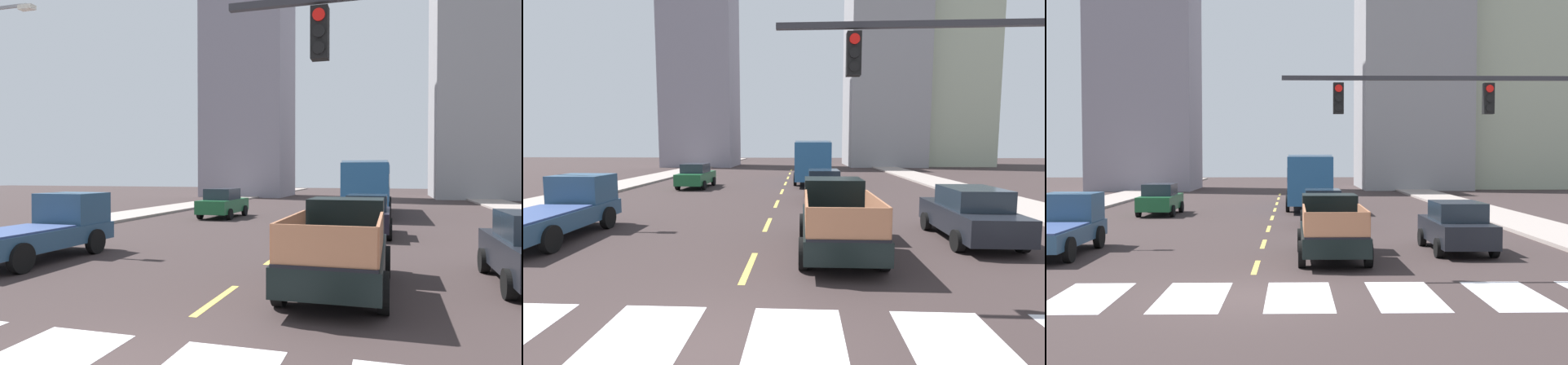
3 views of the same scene
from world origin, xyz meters
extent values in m
plane|color=#342A29|center=(0.00, 0.00, 0.00)|extent=(160.00, 160.00, 0.00)
cube|color=gray|center=(12.00, 18.00, 0.07)|extent=(3.14, 110.00, 0.15)
cube|color=silver|center=(-3.73, 0.00, 0.00)|extent=(1.55, 3.31, 0.01)
cube|color=silver|center=(-1.24, 0.00, 0.00)|extent=(1.55, 3.31, 0.01)
cube|color=silver|center=(1.24, 0.00, 0.00)|extent=(1.55, 3.31, 0.01)
cube|color=silver|center=(3.73, 0.00, 0.00)|extent=(1.55, 3.31, 0.01)
cube|color=silver|center=(6.21, 0.00, 0.00)|extent=(1.55, 3.31, 0.01)
cube|color=#DFC14B|center=(0.00, 4.00, 0.00)|extent=(0.16, 2.40, 0.01)
cube|color=#DFC14B|center=(0.00, 9.00, 0.00)|extent=(0.16, 2.40, 0.01)
cube|color=#DFC14B|center=(0.00, 14.00, 0.00)|extent=(0.16, 2.40, 0.01)
cube|color=#DFC14B|center=(0.00, 19.00, 0.00)|extent=(0.16, 2.40, 0.01)
cube|color=#DFC14B|center=(0.00, 24.00, 0.00)|extent=(0.16, 2.40, 0.01)
cube|color=#DFC14B|center=(0.00, 29.00, 0.00)|extent=(0.16, 2.40, 0.01)
cube|color=#DFC14B|center=(0.00, 34.00, 0.00)|extent=(0.16, 2.40, 0.01)
cube|color=#DFC14B|center=(0.00, 39.00, 0.00)|extent=(0.16, 2.40, 0.01)
cube|color=black|center=(2.34, 5.47, 0.68)|extent=(1.96, 5.20, 0.56)
cube|color=black|center=(2.34, 7.17, 1.46)|extent=(1.84, 1.60, 1.00)
cube|color=#19232D|center=(2.34, 7.61, 1.64)|extent=(1.72, 0.08, 0.56)
cube|color=black|center=(2.34, 4.52, 0.99)|extent=(1.84, 3.30, 0.06)
cylinder|color=black|center=(1.36, 7.03, 0.40)|extent=(0.22, 0.80, 0.80)
cylinder|color=black|center=(3.32, 7.03, 0.40)|extent=(0.22, 0.80, 0.80)
cylinder|color=black|center=(1.36, 3.91, 0.40)|extent=(0.22, 0.80, 0.80)
cylinder|color=black|center=(3.32, 3.91, 0.40)|extent=(0.22, 0.80, 0.80)
cube|color=#9A6243|center=(1.44, 4.52, 1.37)|extent=(0.06, 3.17, 0.70)
cube|color=#9A6243|center=(3.24, 4.52, 1.37)|extent=(0.06, 3.17, 0.70)
cube|color=#9A6243|center=(2.34, 2.94, 1.37)|extent=(1.80, 0.06, 0.70)
cube|color=navy|center=(-6.77, 6.49, 0.68)|extent=(1.96, 5.20, 0.56)
cube|color=navy|center=(-6.77, 8.19, 1.46)|extent=(1.84, 1.60, 1.00)
cube|color=#19232D|center=(-6.77, 8.63, 1.64)|extent=(1.72, 0.08, 0.56)
cylinder|color=black|center=(-5.79, 8.05, 0.40)|extent=(0.22, 0.80, 0.80)
cylinder|color=black|center=(-5.79, 4.93, 0.40)|extent=(0.22, 0.80, 0.80)
cube|color=#26598D|center=(2.04, 25.52, 1.85)|extent=(2.50, 10.80, 2.70)
cube|color=#19232D|center=(2.04, 25.52, 2.20)|extent=(2.52, 9.94, 0.80)
cube|color=silver|center=(2.04, 25.52, 3.26)|extent=(2.40, 10.37, 0.12)
cylinder|color=black|center=(0.79, 28.86, 0.50)|extent=(0.22, 1.00, 1.00)
cylinder|color=black|center=(3.29, 28.86, 0.50)|extent=(0.22, 1.00, 1.00)
cylinder|color=black|center=(0.79, 22.55, 0.50)|extent=(0.22, 1.00, 1.00)
cylinder|color=black|center=(3.29, 22.55, 0.50)|extent=(0.22, 1.00, 1.00)
cube|color=black|center=(6.69, 7.01, 0.70)|extent=(1.80, 4.40, 0.76)
cube|color=#1E2833|center=(6.69, 6.86, 1.40)|extent=(1.58, 2.11, 0.64)
cylinder|color=black|center=(5.79, 8.38, 0.32)|extent=(0.22, 0.64, 0.64)
cylinder|color=black|center=(7.59, 8.38, 0.32)|extent=(0.22, 0.64, 0.64)
cylinder|color=black|center=(5.79, 5.65, 0.32)|extent=(0.22, 0.64, 0.64)
cylinder|color=black|center=(7.59, 5.65, 0.32)|extent=(0.22, 0.64, 0.64)
cube|color=#1B5930|center=(-6.22, 20.98, 0.70)|extent=(1.80, 4.40, 0.76)
cube|color=#1E2833|center=(-6.22, 20.83, 1.40)|extent=(1.58, 2.11, 0.64)
cylinder|color=black|center=(-7.12, 22.34, 0.32)|extent=(0.22, 0.64, 0.64)
cylinder|color=black|center=(-5.32, 22.34, 0.32)|extent=(0.22, 0.64, 0.64)
cylinder|color=black|center=(-7.12, 19.61, 0.32)|extent=(0.22, 0.64, 0.64)
cylinder|color=black|center=(-5.32, 19.61, 0.32)|extent=(0.22, 0.64, 0.64)
cube|color=black|center=(2.46, 15.04, 0.70)|extent=(1.80, 4.40, 0.76)
cube|color=#1E2833|center=(2.46, 14.89, 1.40)|extent=(1.58, 2.11, 0.64)
cylinder|color=black|center=(1.56, 16.40, 0.32)|extent=(0.22, 0.64, 0.64)
cylinder|color=black|center=(3.36, 16.40, 0.32)|extent=(0.22, 0.64, 0.64)
cylinder|color=black|center=(1.56, 13.67, 0.32)|extent=(0.22, 0.64, 0.64)
cylinder|color=black|center=(3.36, 13.67, 0.32)|extent=(0.22, 0.64, 0.64)
cube|color=#2D2D33|center=(5.92, 2.60, 5.40)|extent=(10.24, 0.12, 0.12)
cube|color=black|center=(6.43, 2.60, 4.85)|extent=(0.28, 0.24, 0.84)
cylinder|color=red|center=(6.43, 2.47, 5.11)|extent=(0.20, 0.04, 0.20)
cylinder|color=black|center=(6.43, 2.47, 4.85)|extent=(0.20, 0.04, 0.20)
cylinder|color=black|center=(6.43, 2.47, 4.59)|extent=(0.20, 0.04, 0.20)
cube|color=black|center=(2.33, 2.60, 4.85)|extent=(0.28, 0.24, 0.84)
cylinder|color=red|center=(2.33, 2.47, 5.11)|extent=(0.20, 0.04, 0.20)
cylinder|color=black|center=(2.33, 2.47, 4.85)|extent=(0.20, 0.04, 0.20)
cylinder|color=black|center=(2.33, 2.47, 4.59)|extent=(0.20, 0.04, 0.20)
cube|color=#ADB69A|center=(21.89, 51.00, 15.18)|extent=(10.90, 9.95, 30.36)
cube|color=gray|center=(12.69, 49.73, 15.79)|extent=(10.06, 11.42, 31.57)
cube|color=gray|center=(-12.82, 47.16, 17.16)|extent=(9.47, 8.11, 34.32)
camera|label=1|loc=(3.46, -4.84, 2.59)|focal=31.85mm
camera|label=2|loc=(1.33, -5.02, 3.08)|focal=25.61mm
camera|label=3|loc=(1.10, -15.17, 3.33)|focal=45.04mm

